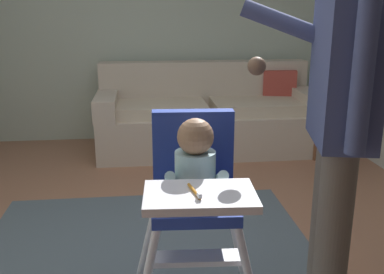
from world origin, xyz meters
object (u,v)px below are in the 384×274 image
adult_standing (338,128)px  sippy_cup (333,97)px  side_table (328,116)px  couch (208,117)px  high_chair (195,183)px

adult_standing → sippy_cup: adult_standing is taller
side_table → sippy_cup: 0.19m
couch → side_table: couch is taller
high_chair → adult_standing: adult_standing is taller
couch → adult_standing: size_ratio=1.34×
adult_standing → sippy_cup: 2.62m
side_table → sippy_cup: (0.04, 0.00, 0.19)m
couch → sippy_cup: couch is taller
couch → side_table: 1.17m
sippy_cup → couch: bearing=164.7°
side_table → sippy_cup: sippy_cup is taller
adult_standing → sippy_cup: size_ratio=16.24×
high_chair → adult_standing: (0.55, -0.12, 0.25)m
high_chair → adult_standing: size_ratio=0.59×
couch → high_chair: size_ratio=2.27×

